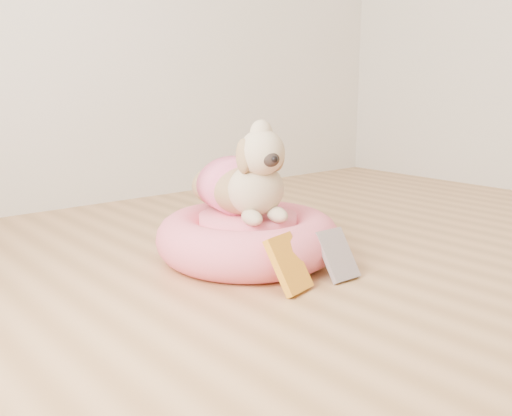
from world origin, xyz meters
TOP-DOWN VIEW (x-y plane):
  - floor at (0.00, 0.00)m, footprint 4.50×4.50m
  - pet_bed at (-0.27, 0.86)m, footprint 0.73×0.73m
  - dog at (-0.29, 0.87)m, footprint 0.47×0.59m
  - book_yellow at (-0.39, 0.50)m, footprint 0.16×0.15m
  - book_white at (-0.16, 0.49)m, footprint 0.13×0.13m

SIDE VIEW (x-z plane):
  - floor at x=0.00m, z-range 0.00..0.00m
  - book_white at x=-0.16m, z-range 0.00..0.17m
  - pet_bed at x=-0.27m, z-range 0.00..0.18m
  - book_yellow at x=-0.39m, z-range 0.00..0.19m
  - dog at x=-0.29m, z-range 0.19..0.57m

